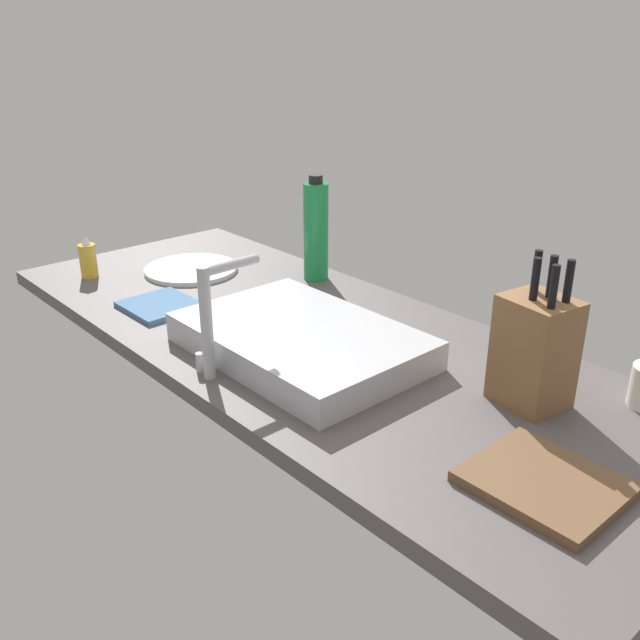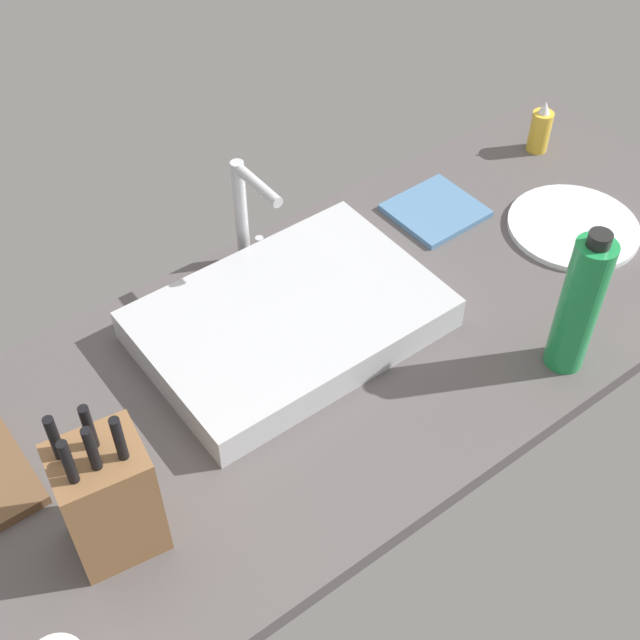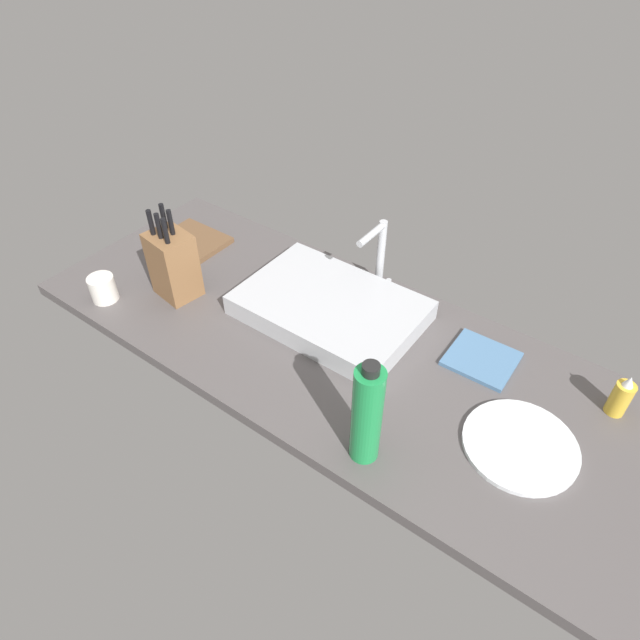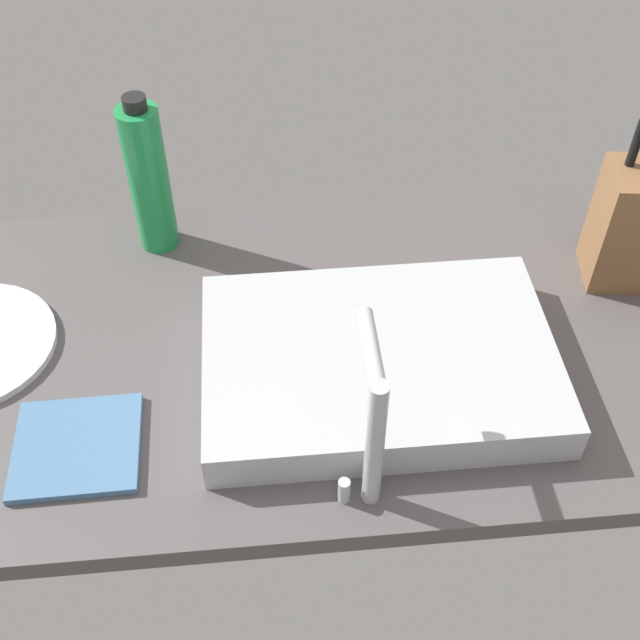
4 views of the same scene
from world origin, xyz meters
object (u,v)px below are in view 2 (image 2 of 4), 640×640
at_px(faucet, 246,209).
at_px(dinner_plate, 573,227).
at_px(sink_basin, 290,319).
at_px(water_bottle, 579,305).
at_px(dish_towel, 435,210).
at_px(soap_bottle, 540,129).
at_px(knife_block, 108,498).

height_order(faucet, dinner_plate, faucet).
distance_m(sink_basin, water_bottle, 0.48).
height_order(faucet, water_bottle, water_bottle).
relative_size(water_bottle, dish_towel, 1.66).
distance_m(soap_bottle, dish_towel, 0.33).
height_order(faucet, dish_towel, faucet).
relative_size(faucet, dish_towel, 1.35).
distance_m(water_bottle, dish_towel, 0.45).
xyz_separation_m(soap_bottle, dish_towel, (-0.33, -0.03, -0.05)).
xyz_separation_m(sink_basin, knife_block, (-0.43, -0.18, 0.07)).
xyz_separation_m(knife_block, water_bottle, (0.76, -0.15, 0.03)).
relative_size(sink_basin, faucet, 2.20).
relative_size(soap_bottle, dish_towel, 0.71).
xyz_separation_m(knife_block, dinner_plate, (1.04, 0.07, -0.10)).
xyz_separation_m(knife_block, soap_bottle, (1.18, 0.30, -0.05)).
distance_m(dinner_plate, dish_towel, 0.27).
distance_m(sink_basin, dish_towel, 0.44).
relative_size(sink_basin, dinner_plate, 1.94).
height_order(sink_basin, soap_bottle, soap_bottle).
relative_size(sink_basin, dish_towel, 2.97).
relative_size(knife_block, water_bottle, 0.99).
relative_size(faucet, soap_bottle, 1.90).
xyz_separation_m(soap_bottle, water_bottle, (-0.42, -0.45, 0.08)).
xyz_separation_m(sink_basin, water_bottle, (0.33, -0.33, 0.10)).
bearing_deg(faucet, dinner_plate, -27.61).
relative_size(knife_block, dish_towel, 1.64).
relative_size(faucet, water_bottle, 0.81).
bearing_deg(sink_basin, soap_bottle, 9.08).
height_order(sink_basin, dish_towel, sink_basin).
distance_m(sink_basin, dinner_plate, 0.62).
distance_m(sink_basin, soap_bottle, 0.76).
relative_size(sink_basin, water_bottle, 1.79).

